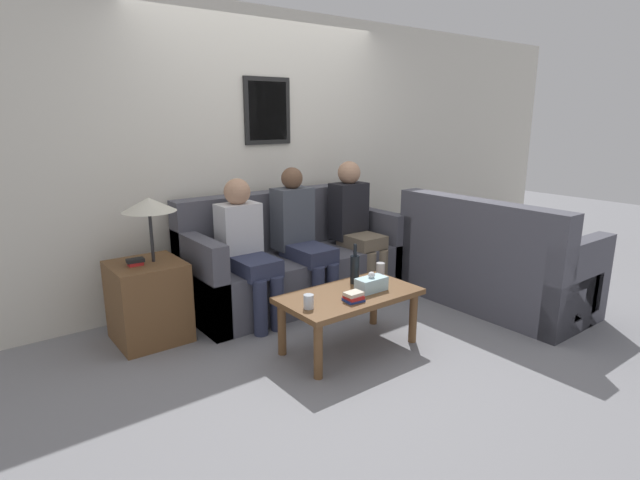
{
  "coord_description": "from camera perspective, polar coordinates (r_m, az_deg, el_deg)",
  "views": [
    {
      "loc": [
        -2.48,
        -3.16,
        1.67
      ],
      "look_at": [
        -0.13,
        -0.09,
        0.69
      ],
      "focal_mm": 28.0,
      "sensor_mm": 36.0,
      "label": 1
    }
  ],
  "objects": [
    {
      "name": "soda_can",
      "position": [
        3.93,
        6.91,
        -3.48
      ],
      "size": [
        0.07,
        0.07,
        0.12
      ],
      "color": "#BCBCC1",
      "rests_on": "coffee_table"
    },
    {
      "name": "person_left",
      "position": [
        4.08,
        -8.42,
        -0.58
      ],
      "size": [
        0.34,
        0.61,
        1.17
      ],
      "color": "#2D334C",
      "rests_on": "ground_plane"
    },
    {
      "name": "tissue_box",
      "position": [
        3.64,
        5.89,
        -5.01
      ],
      "size": [
        0.23,
        0.12,
        0.15
      ],
      "color": "silver",
      "rests_on": "coffee_table"
    },
    {
      "name": "couch_main",
      "position": [
        4.61,
        -3.1,
        -2.62
      ],
      "size": [
        2.02,
        0.81,
        0.98
      ],
      "color": "#4C4C56",
      "rests_on": "ground_plane"
    },
    {
      "name": "ground_plane",
      "position": [
        4.35,
        0.67,
        -8.41
      ],
      "size": [
        16.0,
        16.0,
        0.0
      ],
      "primitive_type": "plane",
      "color": "gray"
    },
    {
      "name": "couch_side",
      "position": [
        4.7,
        19.03,
        -3.07
      ],
      "size": [
        0.81,
        1.6,
        0.98
      ],
      "rotation": [
        0.0,
        0.0,
        1.57
      ],
      "color": "#4C4C56",
      "rests_on": "ground_plane"
    },
    {
      "name": "wine_bottle",
      "position": [
        3.77,
        4.0,
        -3.26
      ],
      "size": [
        0.07,
        0.07,
        0.31
      ],
      "color": "black",
      "rests_on": "coffee_table"
    },
    {
      "name": "wall_back",
      "position": [
        4.79,
        -6.17,
        9.68
      ],
      "size": [
        9.0,
        0.08,
        2.6
      ],
      "color": "silver",
      "rests_on": "ground_plane"
    },
    {
      "name": "person_right",
      "position": [
        4.79,
        4.04,
        2.19
      ],
      "size": [
        0.34,
        0.57,
        1.24
      ],
      "color": "#756651",
      "rests_on": "ground_plane"
    },
    {
      "name": "person_middle",
      "position": [
        4.4,
        -2.2,
        0.79
      ],
      "size": [
        0.34,
        0.65,
        1.22
      ],
      "color": "#2D334C",
      "rests_on": "ground_plane"
    },
    {
      "name": "book_stack",
      "position": [
        3.44,
        3.86,
        -6.5
      ],
      "size": [
        0.14,
        0.13,
        0.07
      ],
      "color": "navy",
      "rests_on": "coffee_table"
    },
    {
      "name": "drinking_glass",
      "position": [
        3.31,
        -1.31,
        -7.04
      ],
      "size": [
        0.07,
        0.07,
        0.09
      ],
      "color": "silver",
      "rests_on": "coffee_table"
    },
    {
      "name": "coffee_table",
      "position": [
        3.62,
        3.4,
        -7.0
      ],
      "size": [
        1.01,
        0.55,
        0.43
      ],
      "color": "brown",
      "rests_on": "ground_plane"
    },
    {
      "name": "side_table_with_lamp",
      "position": [
        3.97,
        -19.01,
        -5.75
      ],
      "size": [
        0.51,
        0.51,
        1.09
      ],
      "color": "brown",
      "rests_on": "ground_plane"
    }
  ]
}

